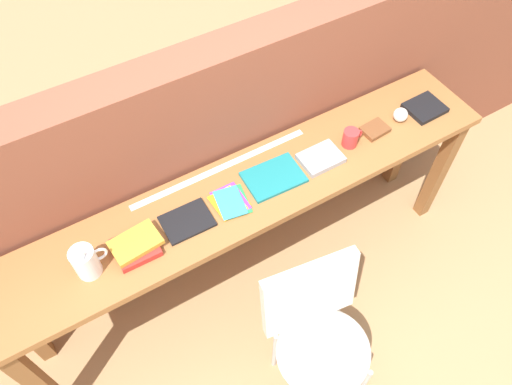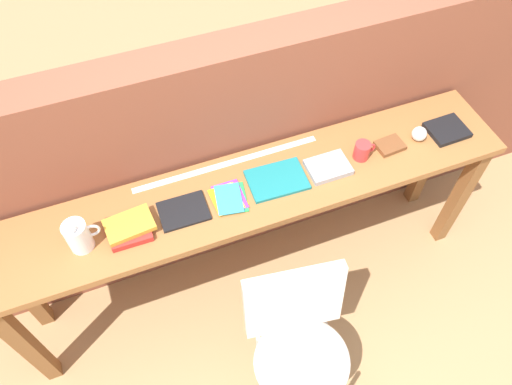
{
  "view_description": "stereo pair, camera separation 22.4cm",
  "coord_description": "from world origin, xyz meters",
  "px_view_note": "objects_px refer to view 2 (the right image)",
  "views": [
    {
      "loc": [
        -0.67,
        -0.89,
        2.71
      ],
      "look_at": [
        0.0,
        0.25,
        0.9
      ],
      "focal_mm": 35.0,
      "sensor_mm": 36.0,
      "label": 1
    },
    {
      "loc": [
        -0.47,
        -0.99,
        2.71
      ],
      "look_at": [
        0.0,
        0.25,
        0.9
      ],
      "focal_mm": 35.0,
      "sensor_mm": 36.0,
      "label": 2
    }
  ],
  "objects_px": {
    "chair_white_moulded": "(299,341)",
    "book_open_centre": "(277,180)",
    "pamphlet_pile_colourful": "(229,198)",
    "sports_ball_small": "(419,134)",
    "book_repair_rightmost": "(447,130)",
    "pitcher_white": "(79,236)",
    "book_stack_leftmost": "(129,227)",
    "magazine_cycling": "(183,211)",
    "leather_journal_brown": "(390,145)",
    "mug": "(362,151)"
  },
  "relations": [
    {
      "from": "book_open_centre",
      "to": "book_repair_rightmost",
      "type": "relative_size",
      "value": 1.43
    },
    {
      "from": "book_open_centre",
      "to": "sports_ball_small",
      "type": "bearing_deg",
      "value": 2.04
    },
    {
      "from": "pitcher_white",
      "to": "magazine_cycling",
      "type": "height_order",
      "value": "pitcher_white"
    },
    {
      "from": "book_open_centre",
      "to": "leather_journal_brown",
      "type": "xyz_separation_m",
      "value": [
        0.59,
        -0.0,
        0.0
      ]
    },
    {
      "from": "sports_ball_small",
      "to": "book_repair_rightmost",
      "type": "xyz_separation_m",
      "value": [
        0.16,
        -0.01,
        -0.02
      ]
    },
    {
      "from": "sports_ball_small",
      "to": "pamphlet_pile_colourful",
      "type": "bearing_deg",
      "value": -179.26
    },
    {
      "from": "leather_journal_brown",
      "to": "book_repair_rightmost",
      "type": "relative_size",
      "value": 0.69
    },
    {
      "from": "chair_white_moulded",
      "to": "book_repair_rightmost",
      "type": "relative_size",
      "value": 4.75
    },
    {
      "from": "book_stack_leftmost",
      "to": "pamphlet_pile_colourful",
      "type": "height_order",
      "value": "book_stack_leftmost"
    },
    {
      "from": "pamphlet_pile_colourful",
      "to": "sports_ball_small",
      "type": "height_order",
      "value": "sports_ball_small"
    },
    {
      "from": "book_stack_leftmost",
      "to": "leather_journal_brown",
      "type": "xyz_separation_m",
      "value": [
        1.29,
        0.02,
        -0.01
      ]
    },
    {
      "from": "chair_white_moulded",
      "to": "pamphlet_pile_colourful",
      "type": "distance_m",
      "value": 0.71
    },
    {
      "from": "book_stack_leftmost",
      "to": "book_repair_rightmost",
      "type": "xyz_separation_m",
      "value": [
        1.6,
        0.01,
        -0.01
      ]
    },
    {
      "from": "pamphlet_pile_colourful",
      "to": "sports_ball_small",
      "type": "xyz_separation_m",
      "value": [
        0.99,
        0.01,
        0.03
      ]
    },
    {
      "from": "book_stack_leftmost",
      "to": "book_open_centre",
      "type": "distance_m",
      "value": 0.69
    },
    {
      "from": "magazine_cycling",
      "to": "mug",
      "type": "height_order",
      "value": "mug"
    },
    {
      "from": "pitcher_white",
      "to": "book_stack_leftmost",
      "type": "xyz_separation_m",
      "value": [
        0.2,
        0.0,
        -0.05
      ]
    },
    {
      "from": "pitcher_white",
      "to": "book_repair_rightmost",
      "type": "bearing_deg",
      "value": 0.36
    },
    {
      "from": "sports_ball_small",
      "to": "chair_white_moulded",
      "type": "bearing_deg",
      "value": -145.16
    },
    {
      "from": "pitcher_white",
      "to": "pamphlet_pile_colourful",
      "type": "distance_m",
      "value": 0.66
    },
    {
      "from": "sports_ball_small",
      "to": "book_open_centre",
      "type": "bearing_deg",
      "value": 179.54
    },
    {
      "from": "pitcher_white",
      "to": "book_repair_rightmost",
      "type": "relative_size",
      "value": 0.98
    },
    {
      "from": "book_repair_rightmost",
      "to": "book_stack_leftmost",
      "type": "bearing_deg",
      "value": 179.22
    },
    {
      "from": "book_open_centre",
      "to": "sports_ball_small",
      "type": "height_order",
      "value": "sports_ball_small"
    },
    {
      "from": "magazine_cycling",
      "to": "pamphlet_pile_colourful",
      "type": "xyz_separation_m",
      "value": [
        0.21,
        -0.01,
        0.0
      ]
    },
    {
      "from": "pitcher_white",
      "to": "book_stack_leftmost",
      "type": "relative_size",
      "value": 0.86
    },
    {
      "from": "pitcher_white",
      "to": "sports_ball_small",
      "type": "relative_size",
      "value": 2.51
    },
    {
      "from": "book_stack_leftmost",
      "to": "sports_ball_small",
      "type": "bearing_deg",
      "value": 0.79
    },
    {
      "from": "mug",
      "to": "book_open_centre",
      "type": "bearing_deg",
      "value": 178.85
    },
    {
      "from": "leather_journal_brown",
      "to": "pitcher_white",
      "type": "bearing_deg",
      "value": 176.82
    },
    {
      "from": "mug",
      "to": "leather_journal_brown",
      "type": "height_order",
      "value": "mug"
    },
    {
      "from": "chair_white_moulded",
      "to": "book_stack_leftmost",
      "type": "relative_size",
      "value": 4.15
    },
    {
      "from": "pamphlet_pile_colourful",
      "to": "mug",
      "type": "relative_size",
      "value": 1.71
    },
    {
      "from": "book_stack_leftmost",
      "to": "pamphlet_pile_colourful",
      "type": "relative_size",
      "value": 1.14
    },
    {
      "from": "chair_white_moulded",
      "to": "pamphlet_pile_colourful",
      "type": "relative_size",
      "value": 4.74
    },
    {
      "from": "chair_white_moulded",
      "to": "mug",
      "type": "relative_size",
      "value": 8.1
    },
    {
      "from": "pamphlet_pile_colourful",
      "to": "book_open_centre",
      "type": "height_order",
      "value": "book_open_centre"
    },
    {
      "from": "leather_journal_brown",
      "to": "book_repair_rightmost",
      "type": "distance_m",
      "value": 0.32
    },
    {
      "from": "magazine_cycling",
      "to": "mug",
      "type": "distance_m",
      "value": 0.89
    },
    {
      "from": "pitcher_white",
      "to": "book_stack_leftmost",
      "type": "bearing_deg",
      "value": 0.17
    },
    {
      "from": "sports_ball_small",
      "to": "magazine_cycling",
      "type": "bearing_deg",
      "value": -179.65
    },
    {
      "from": "sports_ball_small",
      "to": "leather_journal_brown",
      "type": "bearing_deg",
      "value": 179.26
    },
    {
      "from": "book_stack_leftmost",
      "to": "book_open_centre",
      "type": "xyz_separation_m",
      "value": [
        0.69,
        0.03,
        -0.02
      ]
    },
    {
      "from": "magazine_cycling",
      "to": "book_repair_rightmost",
      "type": "distance_m",
      "value": 1.36
    },
    {
      "from": "book_stack_leftmost",
      "to": "sports_ball_small",
      "type": "xyz_separation_m",
      "value": [
        1.44,
        0.02,
        0.01
      ]
    },
    {
      "from": "chair_white_moulded",
      "to": "book_open_centre",
      "type": "distance_m",
      "value": 0.73
    },
    {
      "from": "pamphlet_pile_colourful",
      "to": "chair_white_moulded",
      "type": "bearing_deg",
      "value": -80.14
    },
    {
      "from": "chair_white_moulded",
      "to": "pamphlet_pile_colourful",
      "type": "height_order",
      "value": "pamphlet_pile_colourful"
    },
    {
      "from": "pitcher_white",
      "to": "mug",
      "type": "xyz_separation_m",
      "value": [
        1.33,
        0.02,
        -0.03
      ]
    },
    {
      "from": "pamphlet_pile_colourful",
      "to": "leather_journal_brown",
      "type": "bearing_deg",
      "value": 1.02
    }
  ]
}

